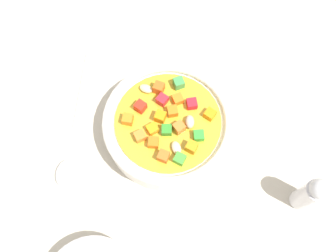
% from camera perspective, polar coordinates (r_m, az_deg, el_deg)
% --- Properties ---
extents(ground_plane, '(1.40, 1.40, 0.02)m').
position_cam_1_polar(ground_plane, '(0.53, 0.00, -1.23)').
color(ground_plane, '#BAB2A0').
extents(soup_bowl_main, '(0.17, 0.17, 0.05)m').
position_cam_1_polar(soup_bowl_main, '(0.50, 0.00, 0.15)').
color(soup_bowl_main, white).
rests_on(soup_bowl_main, ground_plane).
extents(spoon, '(0.08, 0.20, 0.01)m').
position_cam_1_polar(spoon, '(0.53, -14.73, -2.51)').
color(spoon, silver).
rests_on(spoon, ground_plane).
extents(pepper_shaker, '(0.03, 0.03, 0.08)m').
position_cam_1_polar(pepper_shaker, '(0.49, 21.09, -9.77)').
color(pepper_shaker, silver).
rests_on(pepper_shaker, ground_plane).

